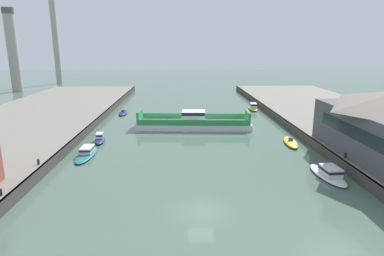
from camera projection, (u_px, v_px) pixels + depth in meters
The scene contains 13 objects.
ground_plane at pixel (201, 212), 30.91m from camera, with size 400.00×400.00×0.00m, color #4C6656.
chain_ferry at pixel (194, 122), 63.05m from camera, with size 22.40×7.50×3.30m.
moored_boat_near_left at pixel (123, 113), 76.22m from camera, with size 2.03×6.48×0.97m.
moored_boat_near_right at pixel (291, 142), 52.67m from camera, with size 2.79×7.05×1.03m.
moored_boat_mid_left at pixel (100, 138), 53.90m from camera, with size 2.32×5.37×1.36m.
moored_boat_mid_right at pixel (87, 152), 46.86m from camera, with size 2.26×7.88×1.24m.
moored_boat_far_left at pixel (329, 173), 38.93m from camera, with size 3.11×7.62×1.52m.
moored_boat_far_right at pixel (253, 107), 80.90m from camera, with size 2.50×6.55×1.78m.
bollard_left_mid at pixel (1, 192), 30.96m from camera, with size 0.32×0.32×0.71m.
bollard_left_aft at pixel (38, 161), 39.18m from camera, with size 0.32×0.32×0.71m.
bollard_right_aft at pixel (345, 155), 41.42m from camera, with size 0.32×0.32×0.71m.
smokestack_distant_a at pixel (12, 48), 111.11m from camera, with size 3.82×3.82×28.18m.
smokestack_distant_b at pixel (55, 38), 134.61m from camera, with size 2.60×2.60×36.17m.
Camera 1 is at (-1.84, -27.97, 15.33)m, focal length 30.25 mm.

